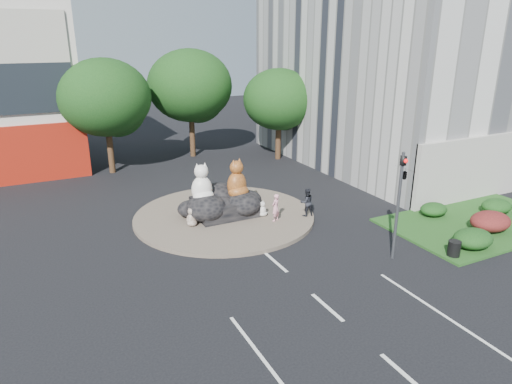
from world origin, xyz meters
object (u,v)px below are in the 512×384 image
kitten_white (263,208)px  pedestrian_dark (307,202)px  cat_tabby (237,178)px  cat_white (202,183)px  litter_bin (454,248)px  kitten_calico (191,217)px  pedestrian_pink (276,208)px

kitten_white → pedestrian_dark: pedestrian_dark is taller
cat_tabby → kitten_white: 2.19m
cat_white → litter_bin: size_ratio=3.07×
cat_tabby → litter_bin: size_ratio=3.10×
cat_tabby → kitten_calico: cat_tabby is taller
kitten_calico → kitten_white: size_ratio=1.13×
cat_white → litter_bin: (8.72, -9.34, -1.72)m
kitten_calico → litter_bin: size_ratio=1.41×
cat_tabby → kitten_white: size_ratio=2.48×
cat_white → litter_bin: 12.89m
kitten_calico → kitten_white: 3.98m
cat_white → pedestrian_dark: size_ratio=1.39×
pedestrian_pink → pedestrian_dark: size_ratio=0.96×
pedestrian_dark → cat_tabby: bearing=-29.8°
kitten_calico → pedestrian_pink: bearing=9.2°
kitten_white → litter_bin: bearing=-104.1°
cat_white → kitten_calico: bearing=-136.7°
pedestrian_dark → litter_bin: 7.85m
cat_tabby → litter_bin: (6.72, -9.19, -1.73)m
cat_white → kitten_white: cat_white is taller
kitten_calico → kitten_white: bearing=20.6°
kitten_calico → pedestrian_pink: 4.49m
pedestrian_pink → pedestrian_dark: (1.89, -0.10, 0.03)m
cat_white → kitten_calico: cat_white is taller
kitten_white → pedestrian_dark: (2.20, -1.03, 0.34)m
cat_white → kitten_calico: size_ratio=2.18×
kitten_calico → cat_tabby: bearing=40.5°
cat_white → pedestrian_pink: size_ratio=1.45×
pedestrian_pink → cat_white: bearing=-61.5°
cat_white → litter_bin: cat_white is taller
kitten_white → pedestrian_pink: pedestrian_pink is taller
cat_tabby → pedestrian_dark: cat_tabby is taller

